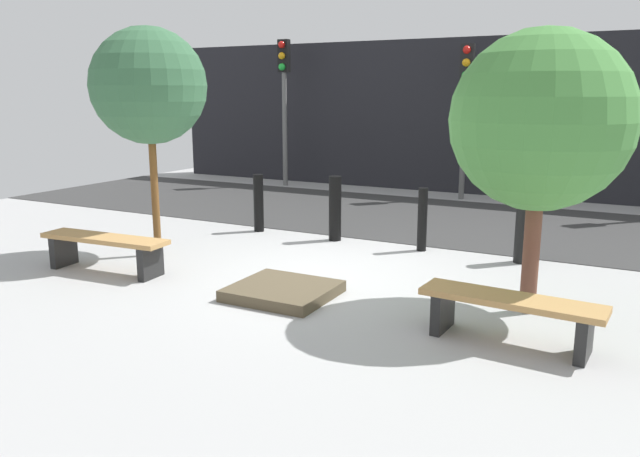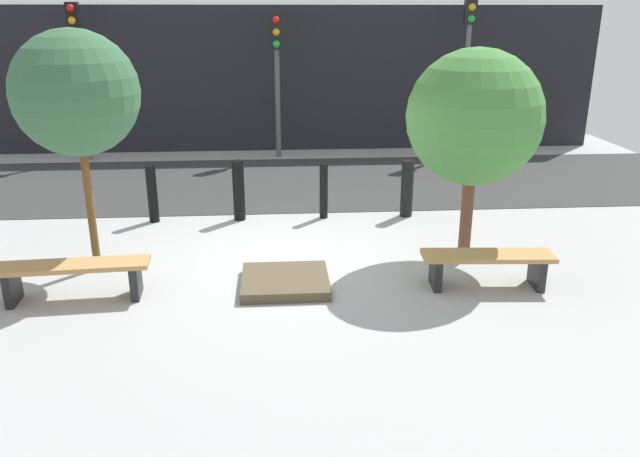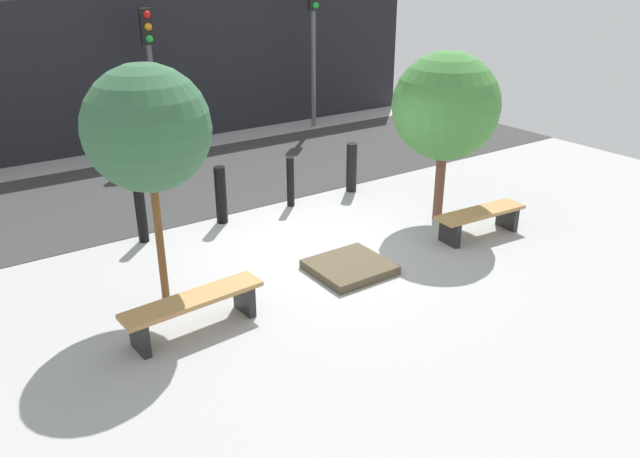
{
  "view_description": "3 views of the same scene",
  "coord_description": "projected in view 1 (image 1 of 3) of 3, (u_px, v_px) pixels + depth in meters",
  "views": [
    {
      "loc": [
        3.57,
        -6.78,
        2.3
      ],
      "look_at": [
        0.48,
        -0.9,
        0.85
      ],
      "focal_mm": 35.0,
      "sensor_mm": 36.0,
      "label": 1
    },
    {
      "loc": [
        -0.09,
        -8.3,
        3.36
      ],
      "look_at": [
        0.46,
        -0.75,
        0.72
      ],
      "focal_mm": 35.0,
      "sensor_mm": 36.0,
      "label": 2
    },
    {
      "loc": [
        -5.11,
        -7.51,
        4.3
      ],
      "look_at": [
        -0.59,
        -0.98,
        0.86
      ],
      "focal_mm": 35.0,
      "sensor_mm": 36.0,
      "label": 3
    }
  ],
  "objects": [
    {
      "name": "ground_plane",
      "position": [
        320.0,
        276.0,
        7.97
      ],
      "size": [
        18.0,
        18.0,
        0.0
      ],
      "primitive_type": "plane",
      "color": "#A5A5A5"
    },
    {
      "name": "planter_bed",
      "position": [
        283.0,
        291.0,
        7.17
      ],
      "size": [
        1.12,
        1.04,
        0.13
      ],
      "primitive_type": "cube",
      "color": "brown",
      "rests_on": "ground"
    },
    {
      "name": "bollard_right",
      "position": [
        523.0,
        228.0,
        8.52
      ],
      "size": [
        0.21,
        0.21,
        0.98
      ],
      "primitive_type": "cylinder",
      "color": "black",
      "rests_on": "ground"
    },
    {
      "name": "bench_right",
      "position": [
        510.0,
        310.0,
        5.77
      ],
      "size": [
        1.69,
        0.54,
        0.46
      ],
      "rotation": [
        0.0,
        0.0,
        -0.07
      ],
      "color": "black",
      "rests_on": "ground"
    },
    {
      "name": "tree_behind_left_bench",
      "position": [
        149.0,
        86.0,
        8.53
      ],
      "size": [
        1.6,
        1.6,
        3.19
      ],
      "color": "brown",
      "rests_on": "ground"
    },
    {
      "name": "building_facade",
      "position": [
        477.0,
        117.0,
        14.31
      ],
      "size": [
        16.2,
        0.5,
        3.52
      ],
      "primitive_type": "cube",
      "color": "black",
      "rests_on": "ground"
    },
    {
      "name": "bench_left",
      "position": [
        105.0,
        246.0,
        8.12
      ],
      "size": [
        1.84,
        0.53,
        0.48
      ],
      "rotation": [
        0.0,
        0.0,
        0.07
      ],
      "color": "black",
      "rests_on": "ground"
    },
    {
      "name": "road_strip",
      "position": [
        426.0,
        218.0,
        11.68
      ],
      "size": [
        18.0,
        4.28,
        0.01
      ],
      "primitive_type": "cube",
      "color": "#353535",
      "rests_on": "ground"
    },
    {
      "name": "tree_behind_right_bench",
      "position": [
        541.0,
        121.0,
        6.27
      ],
      "size": [
        1.83,
        1.83,
        2.94
      ],
      "color": "brown",
      "rests_on": "ground"
    },
    {
      "name": "traffic_light_west",
      "position": [
        284.0,
        86.0,
        15.3
      ],
      "size": [
        0.28,
        0.27,
        3.57
      ],
      "color": "#5F5F5F",
      "rests_on": "ground"
    },
    {
      "name": "bollard_center",
      "position": [
        422.0,
        220.0,
        9.18
      ],
      "size": [
        0.14,
        0.14,
        0.94
      ],
      "primitive_type": "cylinder",
      "color": "black",
      "rests_on": "ground"
    },
    {
      "name": "traffic_light_mid_west",
      "position": [
        466.0,
        93.0,
        13.29
      ],
      "size": [
        0.28,
        0.27,
        3.31
      ],
      "color": "#565656",
      "rests_on": "ground"
    },
    {
      "name": "bollard_far_left",
      "position": [
        259.0,
        203.0,
        10.48
      ],
      "size": [
        0.17,
        0.17,
        0.97
      ],
      "primitive_type": "cylinder",
      "color": "black",
      "rests_on": "ground"
    },
    {
      "name": "bollard_left",
      "position": [
        335.0,
        208.0,
        9.82
      ],
      "size": [
        0.2,
        0.2,
        1.03
      ],
      "primitive_type": "cylinder",
      "color": "black",
      "rests_on": "ground"
    }
  ]
}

